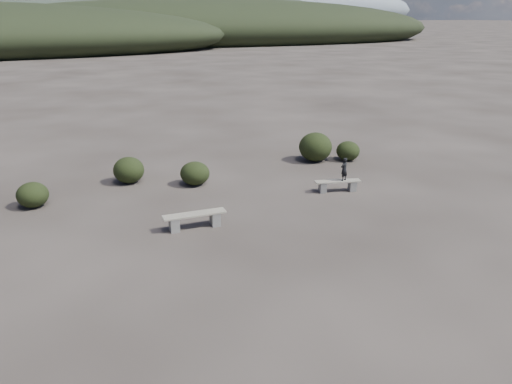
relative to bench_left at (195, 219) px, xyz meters
name	(u,v)px	position (x,y,z in m)	size (l,w,h in m)	color
ground	(292,280)	(1.31, -4.02, -0.30)	(1200.00, 1200.00, 0.00)	#2B2521
bench_left	(195,219)	(0.00, 0.00, 0.00)	(1.95, 0.45, 0.49)	slate
bench_right	(338,185)	(5.85, 1.22, -0.04)	(1.74, 0.77, 0.43)	slate
seated_person	(344,169)	(6.06, 1.17, 0.57)	(0.32, 0.21, 0.87)	black
shrub_a	(33,195)	(-4.59, 3.91, 0.14)	(1.06, 1.06, 0.87)	black
shrub_b	(129,170)	(-1.12, 5.31, 0.22)	(1.20, 1.20, 1.03)	black
shrub_c	(195,173)	(1.19, 4.06, 0.16)	(1.14, 1.14, 0.91)	black
shrub_d	(315,147)	(7.12, 5.21, 0.35)	(1.48, 1.48, 1.29)	black
shrub_e	(348,151)	(8.54, 4.72, 0.14)	(1.05, 1.05, 0.88)	black
mountain_ridges	(28,8)	(-6.17, 335.04, 10.54)	(500.00, 400.00, 56.00)	black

